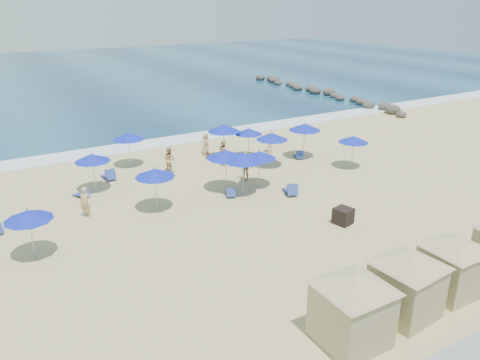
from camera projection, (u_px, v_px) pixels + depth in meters
name	position (u px, v px, depth m)	size (l,w,h in m)	color
ground	(267.00, 217.00, 24.34)	(160.00, 160.00, 0.00)	tan
ocean	(61.00, 77.00, 68.62)	(160.00, 80.00, 0.06)	navy
surf_line	(158.00, 143.00, 36.81)	(160.00, 2.50, 0.08)	white
rock_jetty	(320.00, 92.00, 55.58)	(2.56, 26.66, 0.96)	#332D2A
trash_bin	(343.00, 216.00, 23.50)	(0.83, 0.83, 0.83)	black
cabana_0	(353.00, 299.00, 14.94)	(4.50, 4.50, 2.83)	tan
cabana_1	(408.00, 276.00, 16.30)	(4.36, 4.36, 2.74)	tan
cabana_2	(453.00, 258.00, 17.57)	(4.18, 4.18, 2.62)	tan
umbrella_1	(28.00, 215.00, 19.83)	(2.06, 2.06, 2.34)	#A5A8AD
umbrella_2	(92.00, 158.00, 26.97)	(2.08, 2.08, 2.37)	#A5A8AD
umbrella_3	(155.00, 173.00, 24.46)	(2.14, 2.14, 2.43)	#A5A8AD
umbrella_4	(128.00, 136.00, 31.06)	(2.13, 2.13, 2.43)	#A5A8AD
umbrella_5	(226.00, 154.00, 27.02)	(2.26, 2.26, 2.58)	#A5A8AD
umbrella_6	(243.00, 157.00, 26.47)	(2.28, 2.28, 2.59)	#A5A8AD
umbrella_7	(248.00, 131.00, 32.85)	(1.96, 1.96, 2.23)	#A5A8AD
umbrella_8	(259.00, 155.00, 27.60)	(2.04, 2.04, 2.32)	#A5A8AD
umbrella_9	(224.00, 128.00, 32.37)	(2.31, 2.31, 2.63)	#A5A8AD
umbrella_10	(272.00, 136.00, 30.94)	(2.15, 2.15, 2.45)	#A5A8AD
umbrella_11	(354.00, 139.00, 30.84)	(2.00, 2.00, 2.28)	#A5A8AD
umbrella_12	(305.00, 127.00, 32.73)	(2.28, 2.28, 2.60)	#A5A8AD
beach_chair_1	(82.00, 194.00, 26.69)	(0.88, 1.24, 0.62)	#283E94
beach_chair_2	(109.00, 175.00, 29.35)	(0.68, 1.43, 0.77)	#283E94
beach_chair_3	(231.00, 193.00, 26.85)	(0.90, 1.23, 0.62)	#283E94
beach_chair_4	(291.00, 190.00, 27.09)	(1.07, 1.53, 0.77)	#283E94
beach_chair_5	(299.00, 155.00, 33.31)	(0.91, 1.28, 0.64)	#283E94
beachgoer_0	(85.00, 202.00, 24.06)	(0.60, 0.40, 1.65)	tan
beachgoer_1	(169.00, 159.00, 30.51)	(0.81, 0.63, 1.67)	tan
beachgoer_2	(245.00, 166.00, 29.03)	(1.08, 0.45, 1.84)	tan
beachgoer_3	(270.00, 142.00, 34.39)	(1.02, 0.59, 1.59)	tan
beachgoer_4	(205.00, 144.00, 33.97)	(0.78, 0.51, 1.60)	tan
beachgoer_5	(224.00, 152.00, 31.88)	(0.83, 0.65, 1.71)	tan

